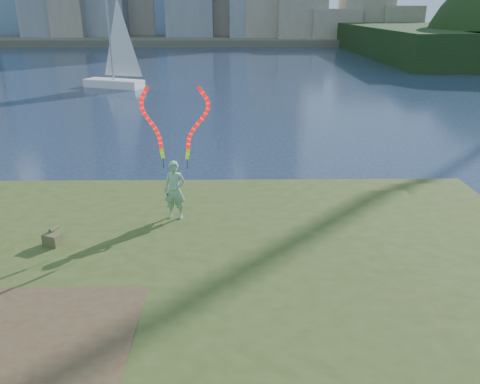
{
  "coord_description": "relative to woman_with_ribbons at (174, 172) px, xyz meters",
  "views": [
    {
      "loc": [
        1.27,
        -10.45,
        6.48
      ],
      "look_at": [
        1.43,
        1.0,
        1.96
      ],
      "focal_mm": 35.0,
      "sensor_mm": 36.0,
      "label": 1
    }
  ],
  "objects": [
    {
      "name": "grassy_knoll",
      "position": [
        0.39,
        -4.25,
        -1.86
      ],
      "size": [
        20.0,
        18.0,
        0.8
      ],
      "color": "#374619",
      "rests_on": "ground"
    },
    {
      "name": "dirt_patch",
      "position": [
        -1.81,
        -5.16,
        -1.39
      ],
      "size": [
        3.2,
        3.0,
        0.02
      ],
      "primitive_type": "cube",
      "color": "#47331E",
      "rests_on": "grassy_knoll"
    },
    {
      "name": "sailboat",
      "position": [
        -8.43,
        28.88,
        -0.75
      ],
      "size": [
        5.49,
        3.49,
        8.44
      ],
      "rotation": [
        0.0,
        0.0,
        -0.38
      ],
      "color": "silver",
      "rests_on": "ground"
    },
    {
      "name": "woman_with_ribbons",
      "position": [
        0.0,
        0.0,
        0.0
      ],
      "size": [
        2.07,
        0.51,
        4.08
      ],
      "rotation": [
        0.0,
        0.0,
        -0.14
      ],
      "color": "#176722",
      "rests_on": "grassy_knoll"
    },
    {
      "name": "ground",
      "position": [
        0.39,
        -1.96,
        -2.2
      ],
      "size": [
        320.0,
        320.0,
        0.0
      ],
      "primitive_type": "plane",
      "color": "#192640",
      "rests_on": "ground"
    },
    {
      "name": "canvas_bag",
      "position": [
        -3.0,
        -1.64,
        -1.23
      ],
      "size": [
        0.5,
        0.57,
        0.41
      ],
      "rotation": [
        0.0,
        0.0,
        -0.38
      ],
      "color": "#3F4322",
      "rests_on": "grassy_knoll"
    },
    {
      "name": "far_shore",
      "position": [
        0.39,
        93.04,
        -1.6
      ],
      "size": [
        320.0,
        40.0,
        1.2
      ],
      "primitive_type": "cube",
      "color": "#4F4A3A",
      "rests_on": "ground"
    }
  ]
}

